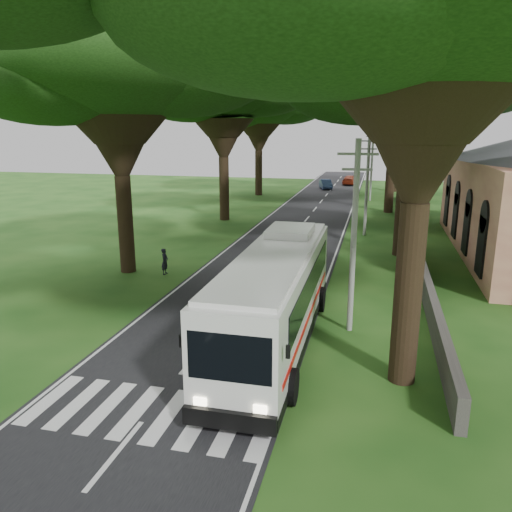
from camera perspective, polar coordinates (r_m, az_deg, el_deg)
The scene contains 17 objects.
ground at distance 17.72m, azimuth -9.27°, elevation -14.04°, with size 140.00×140.00×0.00m, color #194413.
road at distance 40.64m, azimuth 4.45°, elevation 2.51°, with size 8.00×120.00×0.04m, color black.
crosswalk at distance 16.16m, azimuth -12.14°, elevation -17.23°, with size 8.00×3.00×0.01m, color silver.
property_wall at distance 39.14m, azimuth 17.34°, elevation 2.31°, with size 0.35×50.00×1.20m, color #383533.
pole_near at distance 20.71m, azimuth 11.13°, elevation 2.43°, with size 1.60×0.24×8.00m.
pole_mid at distance 40.49m, azimuth 12.58°, elevation 8.15°, with size 1.60×0.24×8.00m.
pole_far at distance 60.42m, azimuth 13.09°, elevation 10.10°, with size 1.60×0.24×8.00m.
tree_l_mida at distance 30.08m, azimuth -15.80°, elevation 19.86°, with size 13.64×13.64×14.54m.
tree_l_midb at distance 46.48m, azimuth -3.84°, elevation 18.39°, with size 12.43×12.43×14.45m.
tree_l_far at distance 64.07m, azimuth 0.32°, elevation 17.02°, with size 13.40×13.40×14.24m.
tree_r_mida at distance 34.45m, azimuth 17.42°, elevation 19.18°, with size 14.05×14.05×14.72m.
tree_r_midb at distance 52.47m, azimuth 15.80°, elevation 18.87°, with size 15.51×15.51×16.30m.
tree_r_far at distance 70.45m, azimuth 16.23°, elevation 17.74°, with size 16.29×16.29×16.63m.
coach_bus at distance 19.63m, azimuth 2.31°, elevation -4.42°, with size 3.11×12.93×3.81m.
distant_car_b at distance 71.45m, azimuth 7.97°, elevation 8.14°, with size 1.39×3.98×1.31m, color navy.
distant_car_c at distance 77.59m, azimuth 10.79°, elevation 8.54°, with size 1.93×4.75×1.38m, color #9F3017.
pedestrian at distance 29.79m, azimuth -10.38°, elevation -0.61°, with size 0.57×0.37×1.55m, color black.
Camera 1 is at (6.33, -14.26, 8.41)m, focal length 35.00 mm.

